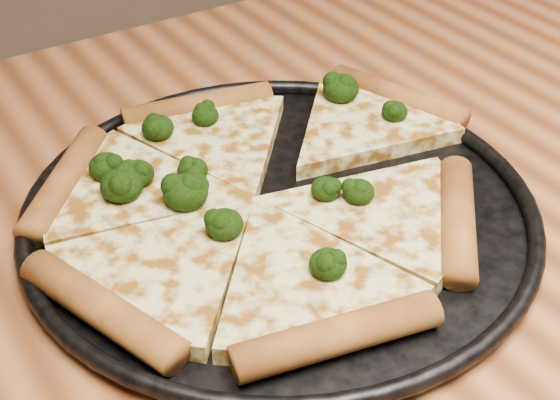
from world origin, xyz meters
TOP-DOWN VIEW (x-y plane):
  - dining_table at (0.00, 0.00)m, footprint 1.20×0.90m
  - pizza_pan at (-0.11, 0.11)m, footprint 0.35×0.35m
  - pizza at (-0.12, 0.12)m, footprint 0.36×0.31m
  - broccoli_florets at (-0.13, 0.15)m, footprint 0.24×0.22m

SIDE VIEW (x-z plane):
  - dining_table at x=0.00m, z-range 0.28..1.03m
  - pizza_pan at x=-0.11m, z-range 0.75..0.77m
  - pizza at x=-0.12m, z-range 0.75..0.78m
  - broccoli_florets at x=-0.13m, z-range 0.76..0.79m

